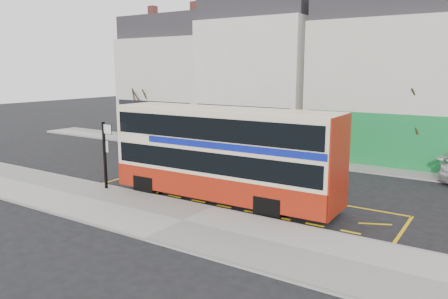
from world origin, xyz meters
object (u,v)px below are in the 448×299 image
Objects in this scene: double_decker_bus at (224,153)px; bus_stop_post at (105,149)px; street_tree_right at (419,98)px; car_silver at (163,141)px; car_grey at (282,152)px; street_tree_left at (142,95)px.

bus_stop_post is (-5.44, -1.68, -0.10)m from double_decker_bus.
street_tree_right is at bearing 61.28° from double_decker_bus.
car_silver is at bearing 122.25° from bus_stop_post.
bus_stop_post is 0.80× the size of car_grey.
street_tree_right is (7.13, 2.40, 3.40)m from car_grey.
double_decker_bus is 1.72× the size of street_tree_right.
bus_stop_post is 0.59× the size of street_tree_left.
car_grey is at bearing -7.36° from street_tree_left.
bus_stop_post is 15.11m from street_tree_left.
car_silver is 0.93× the size of car_grey.
street_tree_left is (-14.50, 10.32, 1.47)m from double_decker_bus.
car_silver is at bearing 141.51° from double_decker_bus.
street_tree_right reaches higher than street_tree_left.
double_decker_bus reaches higher than car_silver.
bus_stop_post is at bearing -52.97° from street_tree_left.
bus_stop_post is at bearing 141.02° from car_grey.
street_tree_left is at bearing -177.99° from street_tree_right.
street_tree_left reaches higher than car_grey.
car_grey is at bearing -85.16° from car_silver.
car_silver is 8.90m from car_grey.
car_grey is at bearing -161.38° from street_tree_right.
street_tree_right is at bearing -88.89° from car_grey.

